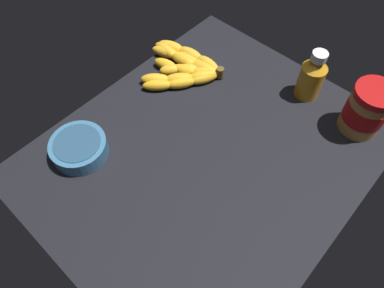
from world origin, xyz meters
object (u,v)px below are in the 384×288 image
object	(u,v)px
banana_bunch	(185,67)
small_bowl	(79,148)
peanut_butter_jar	(367,110)
honey_bottle	(312,76)

from	to	relation	value
banana_bunch	small_bowl	world-z (taller)	small_bowl
peanut_butter_jar	honey_bottle	bearing A→B (deg)	-93.52
honey_bottle	banana_bunch	bearing A→B (deg)	-62.21
banana_bunch	peanut_butter_jar	bearing A→B (deg)	108.02
peanut_butter_jar	banana_bunch	bearing A→B (deg)	-71.98
honey_bottle	small_bowl	distance (cm)	58.74
banana_bunch	small_bowl	distance (cm)	35.98
peanut_butter_jar	honey_bottle	world-z (taller)	honey_bottle
honey_bottle	small_bowl	world-z (taller)	honey_bottle
banana_bunch	honey_bottle	bearing A→B (deg)	117.79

